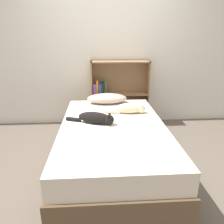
{
  "coord_description": "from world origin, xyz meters",
  "views": [
    {
      "loc": [
        -0.17,
        -2.38,
        1.55
      ],
      "look_at": [
        0.0,
        0.16,
        0.64
      ],
      "focal_mm": 35.0,
      "sensor_mm": 36.0,
      "label": 1
    }
  ],
  "objects": [
    {
      "name": "wall_back",
      "position": [
        0.0,
        1.49,
        1.25
      ],
      "size": [
        8.0,
        0.06,
        2.5
      ],
      "color": "silver",
      "rests_on": "ground_plane"
    },
    {
      "name": "ground_plane",
      "position": [
        0.0,
        0.0,
        0.0
      ],
      "size": [
        8.0,
        8.0,
        0.0
      ],
      "primitive_type": "plane",
      "color": "brown"
    },
    {
      "name": "bed",
      "position": [
        0.0,
        0.0,
        0.27
      ],
      "size": [
        1.26,
        2.08,
        0.54
      ],
      "color": "brown",
      "rests_on": "ground_plane"
    },
    {
      "name": "cat_light",
      "position": [
        0.27,
        0.37,
        0.61
      ],
      "size": [
        0.55,
        0.15,
        0.15
      ],
      "rotation": [
        0.0,
        0.0,
        6.23
      ],
      "color": "beige",
      "rests_on": "bed"
    },
    {
      "name": "pillow",
      "position": [
        -0.03,
        0.86,
        0.62
      ],
      "size": [
        0.61,
        0.31,
        0.15
      ],
      "color": "#B29E8E",
      "rests_on": "bed"
    },
    {
      "name": "bookshelf",
      "position": [
        0.18,
        1.36,
        0.58
      ],
      "size": [
        0.99,
        0.26,
        1.13
      ],
      "color": "#8E6B47",
      "rests_on": "ground_plane"
    },
    {
      "name": "cat_dark",
      "position": [
        -0.19,
        0.04,
        0.61
      ],
      "size": [
        0.58,
        0.27,
        0.15
      ],
      "rotation": [
        0.0,
        0.0,
        5.95
      ],
      "color": "black",
      "rests_on": "bed"
    }
  ]
}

